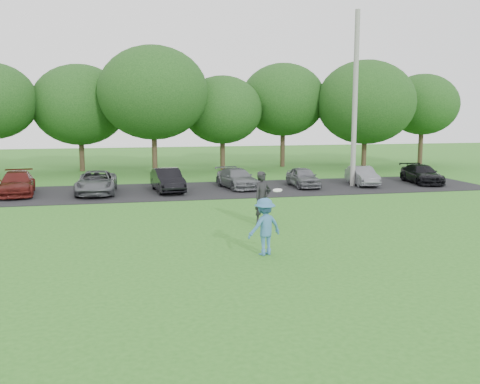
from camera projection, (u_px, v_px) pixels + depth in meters
The scene contains 7 objects.
ground at pixel (265, 250), 16.36m from camera, with size 100.00×100.00×0.00m, color #2C671D.
parking_lot at pixel (202, 190), 28.91m from camera, with size 32.00×6.50×0.03m, color black.
utility_pole at pixel (355, 100), 29.73m from camera, with size 0.28×0.28×9.73m, color gray.
frisbee_player at pixel (265, 227), 15.76m from camera, with size 1.25×0.97×2.00m.
camera_bystander at pixel (262, 198), 20.04m from camera, with size 0.87×0.76×2.01m.
parked_cars at pixel (175, 180), 28.52m from camera, with size 27.98×4.71×1.26m.
tree_row at pixel (202, 102), 37.93m from camera, with size 42.39×9.85×8.64m.
Camera 1 is at (-4.17, -15.37, 4.20)m, focal length 40.00 mm.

